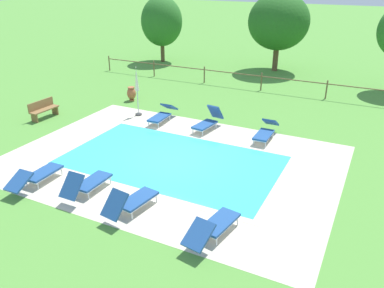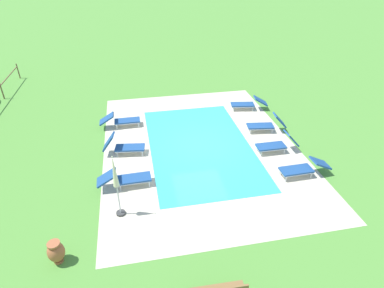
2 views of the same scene
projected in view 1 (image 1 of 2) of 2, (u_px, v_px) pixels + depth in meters
The scene contains 17 objects.
ground_plane at pixel (171, 160), 14.71m from camera, with size 160.00×160.00×0.00m, color #518E38.
pool_deck_paving at pixel (171, 160), 14.71m from camera, with size 12.19×8.80×0.01m, color beige.
swimming_pool_water at pixel (171, 160), 14.71m from camera, with size 8.02×4.63×0.01m, color #38C6D1.
pool_coping_rim at pixel (171, 160), 14.70m from camera, with size 8.50×5.11×0.01m.
sun_lounger_north_near_steps at pixel (87, 183), 12.36m from camera, with size 0.60×1.90×0.95m.
sun_lounger_north_mid at pixel (131, 201), 11.39m from camera, with size 0.86×1.97×0.95m.
sun_lounger_north_far at pixel (208, 121), 17.40m from camera, with size 0.85×1.89×1.02m.
sun_lounger_north_end at pixel (214, 226), 10.32m from camera, with size 0.92×2.12×0.76m.
sun_lounger_south_near_corner at pixel (162, 114), 18.34m from camera, with size 0.66×2.06×0.76m.
sun_lounger_south_mid at pixel (37, 175), 12.90m from camera, with size 0.65×2.09×0.71m.
sun_lounger_south_far at pixel (266, 131), 16.41m from camera, with size 0.62×2.05×0.77m.
patio_umbrella_closed_row_west at pixel (137, 85), 18.69m from camera, with size 0.32×0.32×2.42m.
wooden_bench_lawn_side at pixel (43, 109), 18.75m from camera, with size 0.49×1.51×0.87m.
terracotta_urn_near_fence at pixel (131, 93), 21.30m from camera, with size 0.49×0.49×0.77m.
perimeter_fence at pixel (262, 79), 23.05m from camera, with size 22.60×0.08×1.05m.
tree_west_mid at pixel (162, 21), 29.52m from camera, with size 3.14×3.14×4.90m.
tree_centre at pixel (279, 22), 26.58m from camera, with size 4.18×4.18×5.31m.
Camera 1 is at (6.61, -11.42, 6.56)m, focal length 36.32 mm.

